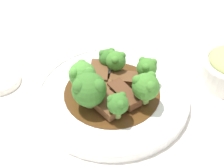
# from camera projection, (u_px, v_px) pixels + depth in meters

# --- Properties ---
(ground_plane) EXTENTS (4.00, 4.00, 0.00)m
(ground_plane) POSITION_uv_depth(u_px,v_px,m) (112.00, 98.00, 0.55)
(ground_plane) COLOR silver
(main_plate) EXTENTS (0.27, 0.27, 0.02)m
(main_plate) POSITION_uv_depth(u_px,v_px,m) (112.00, 94.00, 0.54)
(main_plate) COLOR white
(main_plate) RESTS_ON ground_plane
(beef_strip_0) EXTENTS (0.06, 0.06, 0.01)m
(beef_strip_0) POSITION_uv_depth(u_px,v_px,m) (109.00, 104.00, 0.50)
(beef_strip_0) COLOR brown
(beef_strip_0) RESTS_ON main_plate
(beef_strip_1) EXTENTS (0.04, 0.06, 0.02)m
(beef_strip_1) POSITION_uv_depth(u_px,v_px,m) (99.00, 72.00, 0.56)
(beef_strip_1) COLOR brown
(beef_strip_1) RESTS_ON main_plate
(beef_strip_2) EXTENTS (0.06, 0.07, 0.02)m
(beef_strip_2) POSITION_uv_depth(u_px,v_px,m) (124.00, 94.00, 0.52)
(beef_strip_2) COLOR #56331E
(beef_strip_2) RESTS_ON main_plate
(beef_strip_3) EXTENTS (0.05, 0.03, 0.01)m
(beef_strip_3) POSITION_uv_depth(u_px,v_px,m) (124.00, 78.00, 0.55)
(beef_strip_3) COLOR brown
(beef_strip_3) RESTS_ON main_plate
(beef_strip_4) EXTENTS (0.05, 0.06, 0.01)m
(beef_strip_4) POSITION_uv_depth(u_px,v_px,m) (100.00, 90.00, 0.53)
(beef_strip_4) COLOR brown
(beef_strip_4) RESTS_ON main_plate
(broccoli_floret_0) EXTENTS (0.03, 0.03, 0.05)m
(broccoli_floret_0) POSITION_uv_depth(u_px,v_px,m) (118.00, 104.00, 0.47)
(broccoli_floret_0) COLOR #7FA84C
(broccoli_floret_0) RESTS_ON main_plate
(broccoli_floret_1) EXTENTS (0.05, 0.05, 0.05)m
(broccoli_floret_1) POSITION_uv_depth(u_px,v_px,m) (82.00, 75.00, 0.52)
(broccoli_floret_1) COLOR #7FA84C
(broccoli_floret_1) RESTS_ON main_plate
(broccoli_floret_2) EXTENTS (0.04, 0.04, 0.04)m
(broccoli_floret_2) POSITION_uv_depth(u_px,v_px,m) (116.00, 60.00, 0.56)
(broccoli_floret_2) COLOR #7FA84C
(broccoli_floret_2) RESTS_ON main_plate
(broccoli_floret_3) EXTENTS (0.04, 0.04, 0.06)m
(broccoli_floret_3) POSITION_uv_depth(u_px,v_px,m) (146.00, 86.00, 0.50)
(broccoli_floret_3) COLOR #7FA84C
(broccoli_floret_3) RESTS_ON main_plate
(broccoli_floret_4) EXTENTS (0.06, 0.06, 0.06)m
(broccoli_floret_4) POSITION_uv_depth(u_px,v_px,m) (89.00, 89.00, 0.49)
(broccoli_floret_4) COLOR #7FA84C
(broccoli_floret_4) RESTS_ON main_plate
(broccoli_floret_5) EXTENTS (0.04, 0.04, 0.05)m
(broccoli_floret_5) POSITION_uv_depth(u_px,v_px,m) (147.00, 68.00, 0.53)
(broccoli_floret_5) COLOR #8EB756
(broccoli_floret_5) RESTS_ON main_plate
(broccoli_floret_6) EXTENTS (0.03, 0.03, 0.04)m
(broccoli_floret_6) POSITION_uv_depth(u_px,v_px,m) (108.00, 58.00, 0.57)
(broccoli_floret_6) COLOR #7FA84C
(broccoli_floret_6) RESTS_ON main_plate
(serving_spoon) EXTENTS (0.10, 0.21, 0.01)m
(serving_spoon) POSITION_uv_depth(u_px,v_px,m) (101.00, 58.00, 0.59)
(serving_spoon) COLOR #B7B7BC
(serving_spoon) RESTS_ON main_plate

